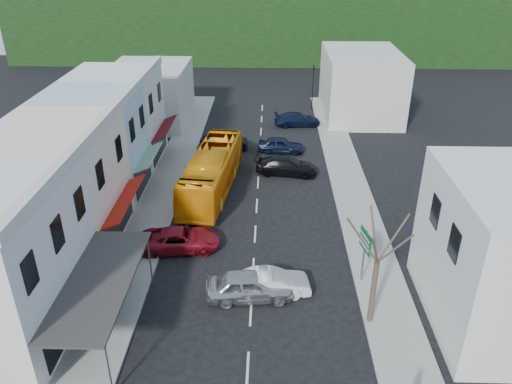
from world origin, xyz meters
The scene contains 19 objects.
ground centered at (0.00, 0.00, 0.00)m, with size 120.00×120.00×0.00m, color black.
sidewalk_left centered at (-7.50, 10.00, 0.07)m, with size 3.00×52.00×0.15m, color gray.
sidewalk_right centered at (7.50, 10.00, 0.07)m, with size 3.00×52.00×0.15m, color gray.
shopfront_row centered at (-12.49, 5.00, 4.00)m, with size 8.25×30.00×8.00m.
distant_block_left centered at (-12.00, 27.00, 3.00)m, with size 8.00×10.00×6.00m, color #B7B2A8.
distant_block_right centered at (11.00, 30.00, 3.50)m, with size 8.00×12.00×7.00m, color #B7B2A8.
hillside centered at (-1.45, 65.09, 6.73)m, with size 80.00×26.00×14.00m.
bus centered at (-3.59, 10.44, 1.55)m, with size 2.50×11.60×3.10m, color #FE9E0E.
car_silver centered at (-0.10, -2.76, 0.70)m, with size 1.80×4.40×1.40m, color #B0B0B5.
car_white centered at (1.08, -2.38, 0.70)m, with size 1.80×4.40×1.40m, color silver.
car_red centered at (-4.79, 2.04, 0.70)m, with size 1.90×4.60×1.40m, color maroon.
car_black_near centered at (2.37, 13.75, 0.70)m, with size 1.84×4.50×1.40m, color black.
car_navy_mid centered at (1.97, 18.50, 0.70)m, with size 1.80×4.40×1.40m, color black.
car_black_far centered at (-3.41, 19.25, 0.70)m, with size 1.80×4.40×1.40m, color black.
car_navy_far centered at (3.85, 25.94, 0.70)m, with size 1.84×4.50×1.40m, color black.
pedestrian_left centered at (-7.71, 0.32, 1.00)m, with size 0.60×0.40×1.70m, color black.
direction_sign centered at (6.40, -1.17, 1.79)m, with size 0.50×1.62×3.58m, color #0E5731, non-canonical shape.
street_tree centered at (6.30, -4.60, 3.85)m, with size 2.89×2.89×7.70m, color #3C3123, non-canonical shape.
traffic_signal centered at (5.80, 31.50, 2.63)m, with size 0.82×1.16×5.26m, color black, non-canonical shape.
Camera 1 is at (0.88, -25.05, 18.25)m, focal length 35.00 mm.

